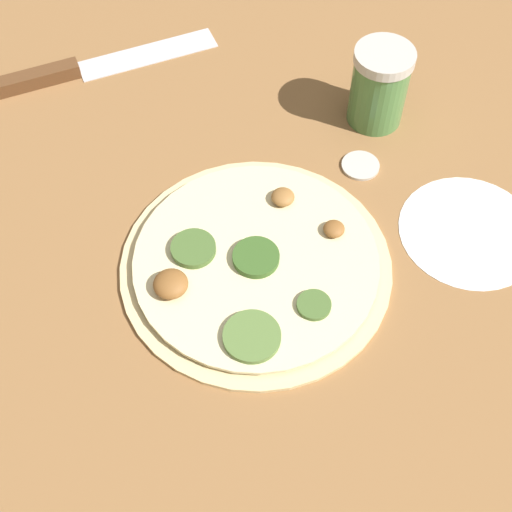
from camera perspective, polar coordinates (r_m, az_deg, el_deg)
name	(u,v)px	position (r m, az deg, el deg)	size (l,w,h in m)	color
ground_plane	(256,267)	(0.72, 0.00, -0.87)	(3.00, 3.00, 0.00)	olive
pizza	(254,264)	(0.71, -0.13, -0.65)	(0.27, 0.27, 0.03)	beige
knife	(64,73)	(0.93, -15.12, 13.99)	(0.18, 0.27, 0.02)	silver
spice_jar	(379,86)	(0.83, 9.83, 13.25)	(0.07, 0.07, 0.10)	#4C7F42
loose_cap	(361,165)	(0.80, 8.37, 7.25)	(0.04, 0.04, 0.01)	beige
flour_patch	(469,231)	(0.77, 16.67, 1.92)	(0.15, 0.15, 0.00)	white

